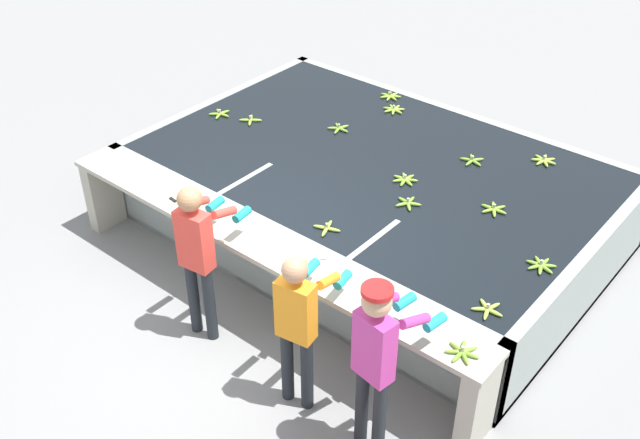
# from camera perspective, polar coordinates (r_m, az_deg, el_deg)

# --- Properties ---
(ground_plane) EXTENTS (80.00, 80.00, 0.00)m
(ground_plane) POSITION_cam_1_polar(r_m,az_deg,el_deg) (7.60, -5.80, -7.97)
(ground_plane) COLOR gray
(ground_plane) RESTS_ON ground
(wash_tank) EXTENTS (5.14, 3.42, 0.92)m
(wash_tank) POSITION_cam_1_polar(r_m,az_deg,el_deg) (8.61, 4.12, 1.79)
(wash_tank) COLOR gray
(wash_tank) RESTS_ON ground
(work_ledge) EXTENTS (5.14, 0.45, 0.92)m
(work_ledge) POSITION_cam_1_polar(r_m,az_deg,el_deg) (7.28, -4.86, -3.19)
(work_ledge) COLOR #A8A393
(work_ledge) RESTS_ON ground
(worker_0) EXTENTS (0.46, 0.73, 1.69)m
(worker_0) POSITION_cam_1_polar(r_m,az_deg,el_deg) (6.93, -9.28, -2.20)
(worker_0) COLOR #1E2328
(worker_0) RESTS_ON ground
(worker_1) EXTENTS (0.48, 0.74, 1.60)m
(worker_1) POSITION_cam_1_polar(r_m,az_deg,el_deg) (6.22, -1.67, -7.56)
(worker_1) COLOR #1E2328
(worker_1) RESTS_ON ground
(worker_2) EXTENTS (0.47, 0.74, 1.72)m
(worker_2) POSITION_cam_1_polar(r_m,az_deg,el_deg) (5.80, 4.34, -10.16)
(worker_2) COLOR #1E2328
(worker_2) RESTS_ON ground
(banana_bunch_floating_0) EXTENTS (0.24, 0.24, 0.08)m
(banana_bunch_floating_0) POSITION_cam_1_polar(r_m,az_deg,el_deg) (9.21, -5.32, 7.56)
(banana_bunch_floating_0) COLOR #8CB738
(banana_bunch_floating_0) RESTS_ON wash_tank
(banana_bunch_floating_1) EXTENTS (0.28, 0.26, 0.08)m
(banana_bunch_floating_1) POSITION_cam_1_polar(r_m,az_deg,el_deg) (7.71, 13.10, 0.78)
(banana_bunch_floating_1) COLOR #7FAD33
(banana_bunch_floating_1) RESTS_ON wash_tank
(banana_bunch_floating_2) EXTENTS (0.28, 0.26, 0.08)m
(banana_bunch_floating_2) POSITION_cam_1_polar(r_m,az_deg,el_deg) (8.49, 11.52, 4.44)
(banana_bunch_floating_2) COLOR #75A333
(banana_bunch_floating_2) RESTS_ON wash_tank
(banana_bunch_floating_3) EXTENTS (0.28, 0.28, 0.08)m
(banana_bunch_floating_3) POSITION_cam_1_polar(r_m,az_deg,el_deg) (7.06, 16.48, -3.37)
(banana_bunch_floating_3) COLOR #75A333
(banana_bunch_floating_3) RESTS_ON wash_tank
(banana_bunch_floating_4) EXTENTS (0.26, 0.28, 0.08)m
(banana_bunch_floating_4) POSITION_cam_1_polar(r_m,az_deg,el_deg) (6.48, 12.65, -6.68)
(banana_bunch_floating_4) COLOR #9EC642
(banana_bunch_floating_4) RESTS_ON wash_tank
(banana_bunch_floating_5) EXTENTS (0.26, 0.28, 0.08)m
(banana_bunch_floating_5) POSITION_cam_1_polar(r_m,az_deg,el_deg) (8.99, 1.45, 6.96)
(banana_bunch_floating_5) COLOR #75A333
(banana_bunch_floating_5) RESTS_ON wash_tank
(banana_bunch_floating_6) EXTENTS (0.28, 0.28, 0.08)m
(banana_bunch_floating_6) POSITION_cam_1_polar(r_m,az_deg,el_deg) (8.03, 6.48, 3.05)
(banana_bunch_floating_6) COLOR #7FAD33
(banana_bunch_floating_6) RESTS_ON wash_tank
(banana_bunch_floating_7) EXTENTS (0.28, 0.28, 0.08)m
(banana_bunch_floating_7) POSITION_cam_1_polar(r_m,az_deg,el_deg) (9.47, 5.64, 8.35)
(banana_bunch_floating_7) COLOR #93BC3D
(banana_bunch_floating_7) RESTS_ON wash_tank
(banana_bunch_floating_8) EXTENTS (0.28, 0.28, 0.08)m
(banana_bunch_floating_8) POSITION_cam_1_polar(r_m,az_deg,el_deg) (8.69, 16.69, 4.34)
(banana_bunch_floating_8) COLOR #9EC642
(banana_bunch_floating_8) RESTS_ON wash_tank
(banana_bunch_floating_9) EXTENTS (0.28, 0.27, 0.08)m
(banana_bunch_floating_9) POSITION_cam_1_polar(r_m,az_deg,el_deg) (7.65, 6.71, 1.26)
(banana_bunch_floating_9) COLOR #75A333
(banana_bunch_floating_9) RESTS_ON wash_tank
(banana_bunch_floating_10) EXTENTS (0.28, 0.28, 0.08)m
(banana_bunch_floating_10) POSITION_cam_1_polar(r_m,az_deg,el_deg) (9.81, 5.38, 9.35)
(banana_bunch_floating_10) COLOR #8CB738
(banana_bunch_floating_10) RESTS_ON wash_tank
(banana_bunch_floating_11) EXTENTS (0.28, 0.28, 0.08)m
(banana_bunch_floating_11) POSITION_cam_1_polar(r_m,az_deg,el_deg) (7.23, 0.53, -0.67)
(banana_bunch_floating_11) COLOR #93BC3D
(banana_bunch_floating_11) RESTS_ON wash_tank
(banana_bunch_floating_12) EXTENTS (0.27, 0.27, 0.08)m
(banana_bunch_floating_12) POSITION_cam_1_polar(r_m,az_deg,el_deg) (9.40, -7.63, 7.99)
(banana_bunch_floating_12) COLOR #7FAD33
(banana_bunch_floating_12) RESTS_ON wash_tank
(banana_bunch_ledge_0) EXTENTS (0.28, 0.28, 0.08)m
(banana_bunch_ledge_0) POSITION_cam_1_polar(r_m,az_deg,el_deg) (6.05, 10.79, -9.89)
(banana_bunch_ledge_0) COLOR #75A333
(banana_bunch_ledge_0) RESTS_ON work_ledge
(knife_0) EXTENTS (0.35, 0.07, 0.02)m
(knife_0) POSITION_cam_1_polar(r_m,az_deg,el_deg) (7.76, -10.84, 1.28)
(knife_0) COLOR silver
(knife_0) RESTS_ON work_ledge
(knife_1) EXTENTS (0.25, 0.29, 0.02)m
(knife_1) POSITION_cam_1_polar(r_m,az_deg,el_deg) (6.85, -1.25, -3.11)
(knife_1) COLOR silver
(knife_1) RESTS_ON work_ledge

